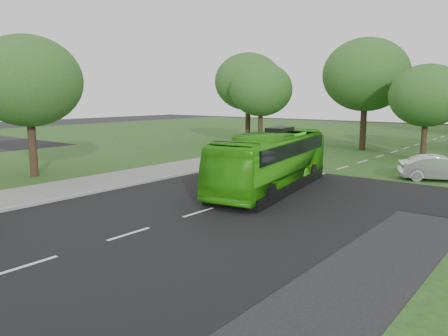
% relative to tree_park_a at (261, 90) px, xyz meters
% --- Properties ---
extents(ground, '(160.00, 160.00, 0.00)m').
position_rel_tree_park_a_xyz_m(ground, '(12.70, -26.18, -5.91)').
color(ground, black).
rests_on(ground, ground).
extents(street_surfaces, '(120.00, 120.00, 0.15)m').
position_rel_tree_park_a_xyz_m(street_surfaces, '(12.32, -3.43, -5.88)').
color(street_surfaces, black).
rests_on(street_surfaces, ground).
extents(tree_park_a, '(6.55, 6.55, 8.70)m').
position_rel_tree_park_a_xyz_m(tree_park_a, '(0.00, 0.00, 0.00)').
color(tree_park_a, black).
rests_on(tree_park_a, ground).
extents(tree_park_b, '(8.18, 8.18, 10.73)m').
position_rel_tree_park_a_xyz_m(tree_park_b, '(9.79, 3.28, 1.33)').
color(tree_park_b, black).
rests_on(tree_park_b, ground).
extents(tree_park_c, '(5.84, 5.84, 7.76)m').
position_rel_tree_park_a_xyz_m(tree_park_c, '(16.43, -1.02, -0.64)').
color(tree_park_c, black).
rests_on(tree_park_c, ground).
extents(tree_park_f, '(7.50, 7.50, 10.02)m').
position_rel_tree_park_a_xyz_m(tree_park_f, '(-3.06, 2.05, 0.91)').
color(tree_park_f, black).
rests_on(tree_park_f, ground).
extents(tree_side_near, '(6.82, 6.82, 9.07)m').
position_rel_tree_park_a_xyz_m(tree_side_near, '(-1.84, -24.03, 0.25)').
color(tree_side_near, black).
rests_on(tree_side_near, ground).
extents(bus, '(4.62, 11.82, 3.21)m').
position_rel_tree_park_a_xyz_m(bus, '(12.58, -17.81, -4.30)').
color(bus, '#33A811').
rests_on(bus, ground).
extents(sedan, '(5.06, 3.54, 1.58)m').
position_rel_tree_park_a_xyz_m(sedan, '(19.47, -9.18, -5.11)').
color(sedan, silver).
rests_on(sedan, ground).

